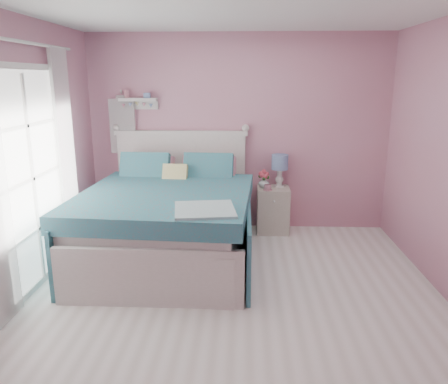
# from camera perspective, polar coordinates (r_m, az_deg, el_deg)

# --- Properties ---
(floor) EXTENTS (4.50, 4.50, 0.00)m
(floor) POSITION_cam_1_polar(r_m,az_deg,el_deg) (4.15, 1.25, -14.53)
(floor) COLOR silver
(floor) RESTS_ON ground
(room_shell) EXTENTS (4.50, 4.50, 4.50)m
(room_shell) POSITION_cam_1_polar(r_m,az_deg,el_deg) (3.65, 1.39, 7.72)
(room_shell) COLOR #C57D91
(room_shell) RESTS_ON floor
(bed) EXTENTS (1.93, 2.36, 1.34)m
(bed) POSITION_cam_1_polar(r_m,az_deg,el_deg) (5.05, -7.17, -3.83)
(bed) COLOR silver
(bed) RESTS_ON floor
(nightstand) EXTENTS (0.42, 0.42, 0.61)m
(nightstand) POSITION_cam_1_polar(r_m,az_deg,el_deg) (5.91, 6.40, -2.31)
(nightstand) COLOR beige
(nightstand) RESTS_ON floor
(table_lamp) EXTENTS (0.22, 0.22, 0.44)m
(table_lamp) POSITION_cam_1_polar(r_m,az_deg,el_deg) (5.83, 7.30, 3.58)
(table_lamp) COLOR white
(table_lamp) RESTS_ON nightstand
(vase) EXTENTS (0.16, 0.16, 0.15)m
(vase) POSITION_cam_1_polar(r_m,az_deg,el_deg) (5.80, 5.21, 1.25)
(vase) COLOR silver
(vase) RESTS_ON nightstand
(teacup) EXTENTS (0.11, 0.11, 0.08)m
(teacup) POSITION_cam_1_polar(r_m,az_deg,el_deg) (5.69, 5.73, 0.60)
(teacup) COLOR #CB889B
(teacup) RESTS_ON nightstand
(roses) EXTENTS (0.14, 0.11, 0.12)m
(roses) POSITION_cam_1_polar(r_m,az_deg,el_deg) (5.77, 5.21, 2.33)
(roses) COLOR #DD4B60
(roses) RESTS_ON vase
(wall_shelf) EXTENTS (0.50, 0.15, 0.25)m
(wall_shelf) POSITION_cam_1_polar(r_m,az_deg,el_deg) (5.99, -11.12, 11.62)
(wall_shelf) COLOR silver
(wall_shelf) RESTS_ON room_shell
(hanging_dress) EXTENTS (0.34, 0.03, 0.72)m
(hanging_dress) POSITION_cam_1_polar(r_m,az_deg,el_deg) (6.06, -13.12, 8.38)
(hanging_dress) COLOR white
(hanging_dress) RESTS_ON room_shell
(french_door) EXTENTS (0.04, 1.32, 2.16)m
(french_door) POSITION_cam_1_polar(r_m,az_deg,el_deg) (4.61, -23.81, 1.51)
(french_door) COLOR silver
(french_door) RESTS_ON floor
(curtain_far) EXTENTS (0.04, 0.40, 2.32)m
(curtain_far) POSITION_cam_1_polar(r_m,az_deg,el_deg) (5.24, -19.91, 4.51)
(curtain_far) COLOR white
(curtain_far) RESTS_ON floor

